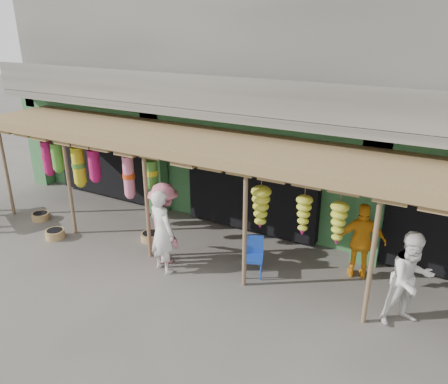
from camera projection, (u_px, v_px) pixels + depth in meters
The scene contains 11 objects.
ground at pixel (209, 268), 9.90m from camera, with size 80.00×80.00×0.00m, color #514C47.
building at pixel (294, 90), 12.63m from camera, with size 16.40×6.80×7.00m.
awning at pixel (220, 150), 9.68m from camera, with size 14.00×2.70×2.79m.
blue_chair at pixel (254, 254), 9.53m from camera, with size 0.55×0.55×0.88m.
basket_left at pixel (41, 216), 12.30m from camera, with size 0.48×0.48×0.20m, color olive.
basket_mid at pixel (151, 237), 11.15m from camera, with size 0.51×0.51×0.20m, color #9E7446.
basket_right at pixel (55, 234), 11.25m from camera, with size 0.48×0.48×0.22m, color #9C8448.
person_front at pixel (162, 232), 9.50m from camera, with size 0.70×0.46×1.91m, color silver.
person_right at pixel (410, 279), 7.81m from camera, with size 0.89×0.69×1.83m, color white.
person_vendor at pixel (362, 241), 9.28m from camera, with size 1.01×0.42×1.72m, color orange.
person_shopper at pixel (164, 223), 9.89m from camera, with size 1.23×0.71×1.91m, color #C3677A.
Camera 1 is at (4.52, -7.31, 5.22)m, focal length 35.00 mm.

